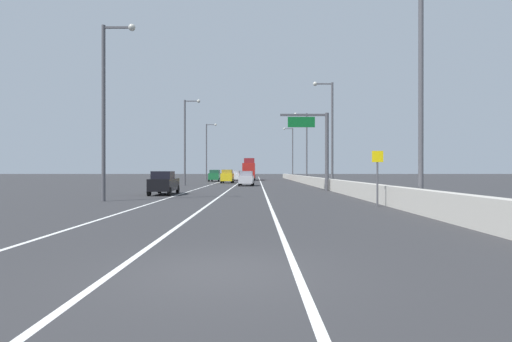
# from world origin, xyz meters

# --- Properties ---
(ground_plane) EXTENTS (320.00, 320.00, 0.00)m
(ground_plane) POSITION_xyz_m (0.00, 64.00, 0.00)
(ground_plane) COLOR #2D2D30
(lane_stripe_left) EXTENTS (0.16, 130.00, 0.00)m
(lane_stripe_left) POSITION_xyz_m (-5.50, 55.00, 0.00)
(lane_stripe_left) COLOR silver
(lane_stripe_left) RESTS_ON ground_plane
(lane_stripe_center) EXTENTS (0.16, 130.00, 0.00)m
(lane_stripe_center) POSITION_xyz_m (-2.00, 55.00, 0.00)
(lane_stripe_center) COLOR silver
(lane_stripe_center) RESTS_ON ground_plane
(lane_stripe_right) EXTENTS (0.16, 130.00, 0.00)m
(lane_stripe_right) POSITION_xyz_m (1.50, 55.00, 0.00)
(lane_stripe_right) COLOR silver
(lane_stripe_right) RESTS_ON ground_plane
(jersey_barrier_right) EXTENTS (0.60, 120.00, 1.10)m
(jersey_barrier_right) POSITION_xyz_m (8.15, 40.00, 0.55)
(jersey_barrier_right) COLOR #B2ADA3
(jersey_barrier_right) RESTS_ON ground_plane
(overhead_sign_gantry) EXTENTS (4.68, 0.36, 7.50)m
(overhead_sign_gantry) POSITION_xyz_m (6.81, 31.17, 4.73)
(overhead_sign_gantry) COLOR #47474C
(overhead_sign_gantry) RESTS_ON ground_plane
(speed_advisory_sign) EXTENTS (0.60, 0.11, 3.00)m
(speed_advisory_sign) POSITION_xyz_m (7.25, 13.95, 1.76)
(speed_advisory_sign) COLOR #4C4C51
(speed_advisory_sign) RESTS_ON ground_plane
(lamp_post_right_near) EXTENTS (2.14, 0.44, 11.22)m
(lamp_post_right_near) POSITION_xyz_m (8.48, 11.84, 6.38)
(lamp_post_right_near) COLOR #4C4C51
(lamp_post_right_near) RESTS_ON ground_plane
(lamp_post_right_second) EXTENTS (2.14, 0.44, 11.22)m
(lamp_post_right_second) POSITION_xyz_m (8.46, 34.51, 6.38)
(lamp_post_right_second) COLOR #4C4C51
(lamp_post_right_second) RESTS_ON ground_plane
(lamp_post_right_third) EXTENTS (2.14, 0.44, 11.22)m
(lamp_post_right_third) POSITION_xyz_m (8.62, 57.17, 6.38)
(lamp_post_right_third) COLOR #4C4C51
(lamp_post_right_third) RESTS_ON ground_plane
(lamp_post_right_fourth) EXTENTS (2.14, 0.44, 11.22)m
(lamp_post_right_fourth) POSITION_xyz_m (8.41, 79.83, 6.38)
(lamp_post_right_fourth) COLOR #4C4C51
(lamp_post_right_fourth) RESTS_ON ground_plane
(lamp_post_left_near) EXTENTS (2.14, 0.44, 11.22)m
(lamp_post_left_near) POSITION_xyz_m (-8.70, 17.84, 6.38)
(lamp_post_left_near) COLOR #4C4C51
(lamp_post_left_near) RESTS_ON ground_plane
(lamp_post_left_mid) EXTENTS (2.14, 0.44, 11.22)m
(lamp_post_left_mid) POSITION_xyz_m (-8.34, 45.04, 6.38)
(lamp_post_left_mid) COLOR #4C4C51
(lamp_post_left_mid) RESTS_ON ground_plane
(lamp_post_left_far) EXTENTS (2.14, 0.44, 11.22)m
(lamp_post_left_far) POSITION_xyz_m (-8.85, 72.23, 6.38)
(lamp_post_left_far) COLOR #4C4C51
(lamp_post_left_far) RESTS_ON ground_plane
(car_gray_0) EXTENTS (1.91, 4.59, 1.87)m
(car_gray_0) POSITION_xyz_m (-3.73, 94.14, 0.93)
(car_gray_0) COLOR slate
(car_gray_0) RESTS_ON ground_plane
(car_yellow_1) EXTENTS (1.90, 4.04, 2.09)m
(car_yellow_1) POSITION_xyz_m (-3.74, 55.21, 1.04)
(car_yellow_1) COLOR gold
(car_yellow_1) RESTS_ON ground_plane
(car_green_2) EXTENTS (2.07, 4.59, 2.07)m
(car_green_2) POSITION_xyz_m (-6.58, 64.50, 1.03)
(car_green_2) COLOR #196033
(car_green_2) RESTS_ON ground_plane
(car_white_3) EXTENTS (2.00, 4.23, 1.94)m
(car_white_3) POSITION_xyz_m (-3.36, 69.34, 0.97)
(car_white_3) COLOR white
(car_white_3) RESTS_ON ground_plane
(car_silver_4) EXTENTS (1.97, 4.35, 1.88)m
(car_silver_4) POSITION_xyz_m (-0.50, 43.78, 0.94)
(car_silver_4) COLOR #B7B7BC
(car_silver_4) RESTS_ON ground_plane
(car_black_5) EXTENTS (1.90, 4.80, 1.89)m
(car_black_5) POSITION_xyz_m (-6.72, 24.94, 0.94)
(car_black_5) COLOR black
(car_black_5) RESTS_ON ground_plane
(box_truck) EXTENTS (2.51, 8.61, 4.48)m
(box_truck) POSITION_xyz_m (-0.67, 73.68, 2.06)
(box_truck) COLOR #A51E19
(box_truck) RESTS_ON ground_plane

